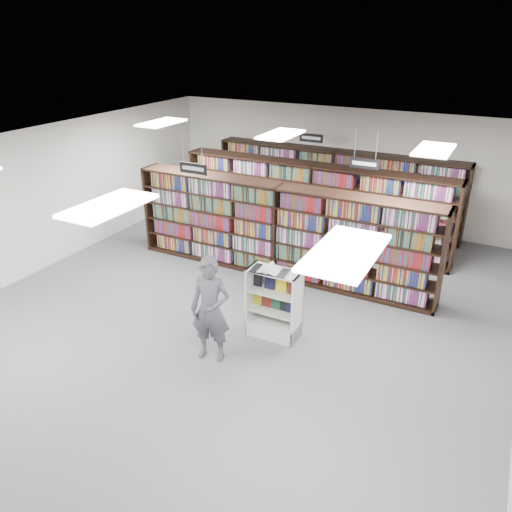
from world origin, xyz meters
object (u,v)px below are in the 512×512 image
at_px(bookshelf_row_near, 279,231).
at_px(endcap_display, 275,312).
at_px(open_book, 269,269).
at_px(shopper, 211,310).

relative_size(bookshelf_row_near, endcap_display, 5.32).
height_order(bookshelf_row_near, endcap_display, bookshelf_row_near).
height_order(bookshelf_row_near, open_book, bookshelf_row_near).
bearing_deg(open_book, endcap_display, 51.11).
bearing_deg(endcap_display, bookshelf_row_near, 113.61).
bearing_deg(endcap_display, shopper, -119.33).
xyz_separation_m(bookshelf_row_near, shopper, (0.35, -3.38, -0.12)).
relative_size(endcap_display, shopper, 0.71).
height_order(endcap_display, shopper, shopper).
xyz_separation_m(endcap_display, open_book, (-0.07, -0.10, 0.89)).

